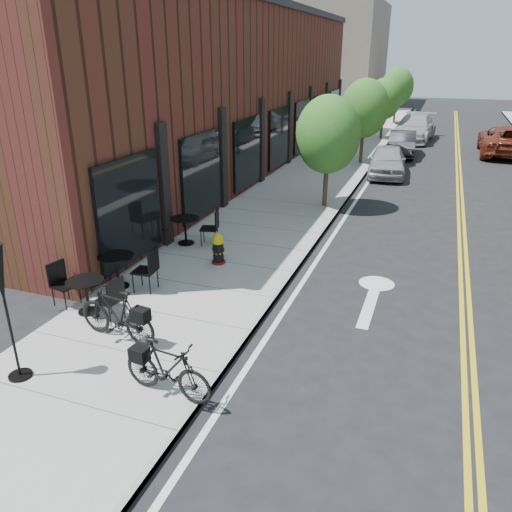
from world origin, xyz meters
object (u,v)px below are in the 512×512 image
at_px(fire_hydrant, 218,249).
at_px(bistro_set_a, 86,291).
at_px(parked_car_far, 506,141).
at_px(parked_car_b, 402,144).
at_px(bistro_set_c, 185,227).
at_px(bicycle_right, 167,369).
at_px(patio_umbrella, 1,285).
at_px(parked_car_c, 414,128).
at_px(parked_car_a, 387,161).
at_px(bicycle_left, 116,314).
at_px(bistro_set_b, 117,266).

height_order(fire_hydrant, bistro_set_a, bistro_set_a).
bearing_deg(parked_car_far, parked_car_b, 22.12).
bearing_deg(parked_car_far, bistro_set_c, 62.16).
relative_size(bistro_set_c, parked_car_b, 0.49).
bearing_deg(parked_car_b, bistro_set_c, -109.57).
bearing_deg(parked_car_far, bicycle_right, 74.56).
bearing_deg(bicycle_right, patio_umbrella, 105.86).
xyz_separation_m(bistro_set_c, parked_car_c, (4.80, 21.62, 0.17)).
distance_m(bicycle_right, parked_car_b, 22.52).
bearing_deg(bicycle_right, parked_car_b, 2.34).
bearing_deg(parked_car_a, bicycle_left, -105.89).
bearing_deg(bicycle_left, fire_hydrant, -176.51).
xyz_separation_m(bistro_set_c, parked_car_far, (9.78, 18.40, 0.16)).
height_order(bistro_set_b, parked_car_a, parked_car_a).
bearing_deg(parked_car_a, parked_car_b, 82.71).
height_order(bicycle_left, bistro_set_a, bicycle_left).
bearing_deg(fire_hydrant, patio_umbrella, -101.51).
height_order(bistro_set_c, patio_umbrella, patio_umbrella).
height_order(bistro_set_b, parked_car_far, parked_car_far).
relative_size(bistro_set_a, parked_car_b, 0.47).
distance_m(fire_hydrant, parked_car_c, 22.86).
xyz_separation_m(bistro_set_a, patio_umbrella, (0.34, -2.27, 1.23)).
height_order(bicycle_right, patio_umbrella, patio_umbrella).
bearing_deg(bicycle_left, bicycle_right, 63.37).
distance_m(patio_umbrella, parked_car_b, 23.31).
height_order(patio_umbrella, parked_car_c, patio_umbrella).
bearing_deg(bistro_set_a, bicycle_left, -18.31).
height_order(bistro_set_a, parked_car_c, parked_car_c).
xyz_separation_m(bicycle_right, patio_umbrella, (-2.60, -0.43, 1.22)).
distance_m(bistro_set_b, parked_car_b, 19.92).
height_order(parked_car_c, parked_car_far, parked_car_c).
bearing_deg(patio_umbrella, bicycle_right, 9.41).
height_order(bistro_set_a, parked_car_b, parked_car_b).
relative_size(bicycle_left, parked_car_far, 0.31).
distance_m(parked_car_a, parked_car_c, 10.44).
distance_m(bicycle_right, bistro_set_c, 6.84).
bearing_deg(patio_umbrella, parked_car_far, 69.28).
height_order(patio_umbrella, parked_car_a, patio_umbrella).
relative_size(patio_umbrella, parked_car_far, 0.42).
relative_size(patio_umbrella, parked_car_c, 0.44).
xyz_separation_m(bicycle_right, parked_car_a, (1.41, 17.38, 0.06)).
bearing_deg(fire_hydrant, bistro_set_a, -113.88).
bearing_deg(parked_car_a, parked_car_far, 47.93).
xyz_separation_m(bistro_set_b, patio_umbrella, (0.46, -3.53, 1.19)).
height_order(bistro_set_a, bistro_set_b, bistro_set_b).
relative_size(bistro_set_a, patio_umbrella, 0.76).
height_order(bistro_set_b, parked_car_b, parked_car_b).
distance_m(fire_hydrant, bistro_set_c, 1.76).
distance_m(bistro_set_c, parked_car_b, 16.90).
relative_size(parked_car_a, parked_car_c, 0.72).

